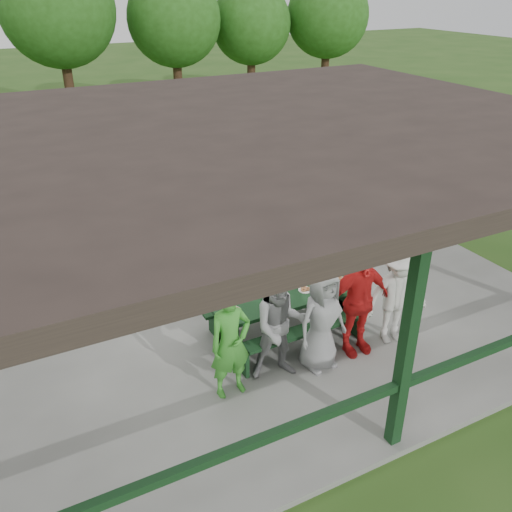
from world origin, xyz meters
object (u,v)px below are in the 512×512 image
farm_trailer (81,160)px  pickup_truck (204,142)px  picnic_table_far (237,258)px  contestant_red (358,301)px  spectator_blue (122,230)px  contestant_grey_left (281,326)px  contestant_grey_mid (322,320)px  contestant_green (230,343)px  contestant_white_fedora (397,295)px  picnic_table_near (285,311)px  spectator_grey (281,215)px  spectator_lblue (197,229)px

farm_trailer → pickup_truck: bearing=-9.7°
picnic_table_far → contestant_red: 2.95m
contestant_red → spectator_blue: (-2.43, 4.37, -0.09)m
contestant_grey_left → contestant_grey_mid: bearing=8.1°
contestant_grey_mid → pickup_truck: 10.44m
contestant_green → contestant_white_fedora: 2.82m
contestant_grey_left → farm_trailer: 10.38m
picnic_table_near → contestant_grey_left: 1.06m
contestant_white_fedora → pickup_truck: (0.97, 10.16, -0.20)m
picnic_table_near → contestant_green: 1.63m
contestant_green → contestant_grey_left: contestant_grey_left is taller
contestant_grey_left → farm_trailer: bearing=110.2°
spectator_grey → pickup_truck: spectator_grey is taller
contestant_white_fedora → spectator_lblue: size_ratio=0.97×
picnic_table_far → spectator_grey: spectator_grey is taller
contestant_green → contestant_grey_left: bearing=-1.3°
contestant_green → spectator_lblue: size_ratio=0.94×
contestant_red → spectator_lblue: (-1.15, 3.62, -0.03)m
contestant_white_fedora → spectator_lblue: spectator_lblue is taller
spectator_blue → contestant_red: bearing=111.4°
contestant_grey_mid → spectator_grey: bearing=62.9°
farm_trailer → contestant_red: bearing=-84.3°
picnic_table_near → spectator_lblue: size_ratio=1.37×
contestant_grey_mid → farm_trailer: contestant_grey_mid is taller
contestant_grey_left → spectator_grey: 4.33m
farm_trailer → contestant_green: bearing=-95.8°
spectator_lblue → contestant_grey_mid: bearing=115.7°
contestant_red → picnic_table_far: bearing=105.7°
picnic_table_far → contestant_grey_left: 2.92m
contestant_green → picnic_table_near: bearing=29.4°
picnic_table_near → farm_trailer: 9.62m
spectator_blue → pickup_truck: (4.11, 5.74, -0.18)m
spectator_blue → pickup_truck: size_ratio=0.31×
spectator_blue → contestant_grey_mid: bearing=103.8°
pickup_truck → farm_trailer: 3.76m
picnic_table_far → contestant_green: size_ratio=1.56×
picnic_table_near → contestant_grey_left: bearing=-124.4°
picnic_table_near → spectator_grey: (1.60, 2.94, 0.25)m
spectator_lblue → spectator_grey: spectator_lblue is taller
contestant_white_fedora → spectator_blue: 5.42m
contestant_red → contestant_white_fedora: bearing=-1.7°
contestant_red → spectator_lblue: bearing=110.4°
picnic_table_far → contestant_grey_mid: 2.93m
contestant_red → spectator_blue: contestant_red is taller
farm_trailer → picnic_table_far: bearing=-85.0°
contestant_green → contestant_grey_mid: bearing=-5.2°
spectator_blue → spectator_grey: 3.33m
contestant_grey_mid → spectator_lblue: (-0.46, 3.68, 0.07)m
picnic_table_far → pickup_truck: size_ratio=0.49×
picnic_table_far → pickup_truck: 7.63m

